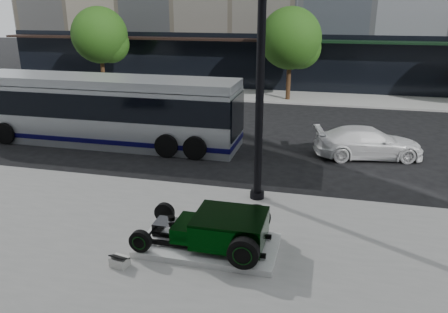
% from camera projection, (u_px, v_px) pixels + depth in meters
% --- Properties ---
extents(ground, '(120.00, 120.00, 0.00)m').
position_uv_depth(ground, '(224.00, 169.00, 16.46)').
color(ground, black).
rests_on(ground, ground).
extents(sidewalk_far, '(70.00, 4.00, 0.12)m').
position_uv_depth(sidewalk_far, '(274.00, 96.00, 29.28)').
color(sidewalk_far, gray).
rests_on(sidewalk_far, ground).
extents(street_trees, '(29.80, 3.80, 5.70)m').
position_uv_depth(street_trees, '(293.00, 41.00, 26.96)').
color(street_trees, black).
rests_on(street_trees, sidewalk_far).
extents(display_plinth, '(3.40, 1.80, 0.15)m').
position_uv_depth(display_plinth, '(208.00, 245.00, 10.82)').
color(display_plinth, silver).
rests_on(display_plinth, sidewalk_near).
extents(hot_rod, '(3.22, 2.00, 0.81)m').
position_uv_depth(hot_rod, '(221.00, 229.00, 10.58)').
color(hot_rod, black).
rests_on(hot_rod, display_plinth).
extents(info_plaque, '(0.45, 0.37, 0.31)m').
position_uv_depth(info_plaque, '(120.00, 261.00, 10.05)').
color(info_plaque, silver).
rests_on(info_plaque, sidewalk_near).
extents(lamppost, '(0.44, 0.44, 8.04)m').
position_uv_depth(lamppost, '(260.00, 79.00, 12.47)').
color(lamppost, black).
rests_on(lamppost, sidewalk_near).
extents(transit_bus, '(12.12, 2.88, 2.92)m').
position_uv_depth(transit_bus, '(104.00, 110.00, 19.20)').
color(transit_bus, '#AEB3B8').
rests_on(transit_bus, ground).
extents(white_sedan, '(4.52, 2.56, 1.23)m').
position_uv_depth(white_sedan, '(368.00, 143.00, 17.50)').
color(white_sedan, white).
rests_on(white_sedan, ground).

